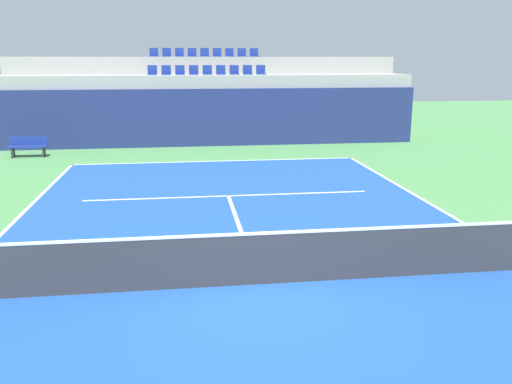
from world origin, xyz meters
name	(u,v)px	position (x,y,z in m)	size (l,w,h in m)	color
ground_plane	(260,285)	(0.00, 0.00, 0.00)	(80.00, 80.00, 0.00)	#4C8C4C
court_surface	(260,284)	(0.00, 0.00, 0.01)	(11.00, 24.00, 0.01)	#1E4C99
baseline_far	(216,161)	(0.00, 11.95, 0.01)	(11.00, 0.10, 0.00)	white
service_line_far	(228,196)	(0.00, 6.40, 0.01)	(8.26, 0.10, 0.00)	white
centre_service_line	(240,229)	(0.00, 3.20, 0.01)	(0.10, 6.40, 0.00)	white
back_wall	(210,118)	(0.00, 15.90, 1.30)	(19.24, 0.30, 2.59)	navy
stands_tier_lower	(208,109)	(0.00, 17.25, 1.59)	(19.24, 2.40, 3.18)	#9E9E99
stands_tier_upper	(206,96)	(0.00, 19.65, 2.00)	(19.24, 2.40, 4.01)	#9E9E99
seating_row_lower	(207,72)	(0.00, 17.34, 3.30)	(5.57, 0.44, 0.44)	navy
seating_row_upper	(205,54)	(0.00, 19.74, 4.13)	(5.57, 0.44, 0.44)	navy
tennis_net	(260,258)	(0.00, 0.00, 0.51)	(11.08, 0.08, 1.07)	black
player_bench	(28,145)	(-7.50, 13.98, 0.51)	(1.50, 0.40, 0.85)	navy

